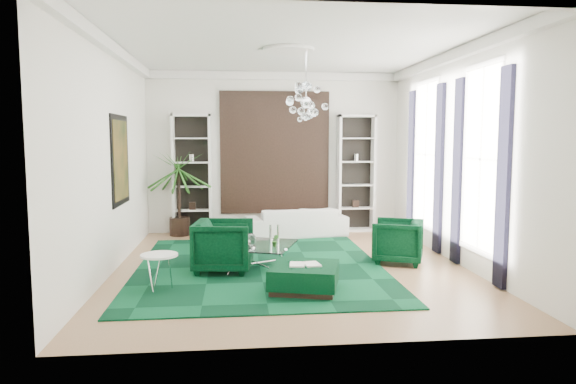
{
  "coord_description": "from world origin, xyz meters",
  "views": [
    {
      "loc": [
        -0.95,
        -8.78,
        2.22
      ],
      "look_at": [
        0.01,
        0.5,
        1.26
      ],
      "focal_mm": 32.0,
      "sensor_mm": 36.0,
      "label": 1
    }
  ],
  "objects": [
    {
      "name": "rug",
      "position": [
        -0.54,
        -0.02,
        0.01
      ],
      "size": [
        4.2,
        5.0,
        0.02
      ],
      "primitive_type": "cube",
      "color": "black",
      "rests_on": "floor"
    },
    {
      "name": "curtain_near_a",
      "position": [
        2.96,
        -1.68,
        1.65
      ],
      "size": [
        0.07,
        0.3,
        3.25
      ],
      "primitive_type": "cube",
      "color": "black",
      "rests_on": "floor"
    },
    {
      "name": "wall_right",
      "position": [
        3.01,
        0.0,
        1.9
      ],
      "size": [
        0.02,
        7.0,
        3.8
      ],
      "primitive_type": "cube",
      "color": "white",
      "rests_on": "ground"
    },
    {
      "name": "sofa",
      "position": [
        0.44,
        2.75,
        0.33
      ],
      "size": [
        2.37,
        1.22,
        0.66
      ],
      "primitive_type": "imported",
      "rotation": [
        0.0,
        0.0,
        3.3
      ],
      "color": "white",
      "rests_on": "floor"
    },
    {
      "name": "window_far",
      "position": [
        2.99,
        1.5,
        1.9
      ],
      "size": [
        0.03,
        1.1,
        2.9
      ],
      "primitive_type": "cube",
      "color": "white",
      "rests_on": "wall_right"
    },
    {
      "name": "armchair_right",
      "position": [
        1.95,
        0.06,
        0.39
      ],
      "size": [
        1.12,
        1.11,
        0.78
      ],
      "primitive_type": "imported",
      "rotation": [
        0.0,
        0.0,
        -1.97
      ],
      "color": "black",
      "rests_on": "floor"
    },
    {
      "name": "ceiling_medallion",
      "position": [
        0.0,
        0.3,
        3.77
      ],
      "size": [
        0.9,
        0.9,
        0.05
      ],
      "primitive_type": "cylinder",
      "color": "white",
      "rests_on": "ceiling"
    },
    {
      "name": "palm",
      "position": [
        -2.24,
        3.15,
        1.26
      ],
      "size": [
        1.82,
        1.82,
        2.51
      ],
      "primitive_type": null,
      "rotation": [
        0.0,
        0.0,
        0.18
      ],
      "color": "#29661E",
      "rests_on": "floor"
    },
    {
      "name": "table_plant",
      "position": [
        -0.29,
        -0.31,
        0.52
      ],
      "size": [
        0.13,
        0.12,
        0.21
      ],
      "primitive_type": "imported",
      "rotation": [
        0.0,
        0.0,
        -0.18
      ],
      "color": "#29661E",
      "rests_on": "coffee_table"
    },
    {
      "name": "window_near",
      "position": [
        2.99,
        -0.9,
        1.9
      ],
      "size": [
        0.03,
        1.1,
        2.9
      ],
      "primitive_type": "cube",
      "color": "white",
      "rests_on": "wall_right"
    },
    {
      "name": "coffee_table",
      "position": [
        -0.59,
        -0.06,
        0.21
      ],
      "size": [
        1.54,
        1.54,
        0.42
      ],
      "primitive_type": null,
      "rotation": [
        0.0,
        0.0,
        -0.34
      ],
      "color": "white",
      "rests_on": "floor"
    },
    {
      "name": "ottoman_front",
      "position": [
        0.05,
        -1.48,
        0.19
      ],
      "size": [
        1.18,
        1.18,
        0.38
      ],
      "primitive_type": "cube",
      "rotation": [
        0.0,
        0.0,
        -0.27
      ],
      "color": "black",
      "rests_on": "floor"
    },
    {
      "name": "book",
      "position": [
        0.05,
        -1.48,
        0.4
      ],
      "size": [
        0.46,
        0.3,
        0.03
      ],
      "primitive_type": "cube",
      "color": "white",
      "rests_on": "ottoman_front"
    },
    {
      "name": "wall_front",
      "position": [
        0.0,
        -3.51,
        1.9
      ],
      "size": [
        6.0,
        0.02,
        3.8
      ],
      "primitive_type": "cube",
      "color": "white",
      "rests_on": "ground"
    },
    {
      "name": "ottoman_side",
      "position": [
        -1.12,
        2.53,
        0.2
      ],
      "size": [
        0.99,
        0.99,
        0.39
      ],
      "primitive_type": "cube",
      "rotation": [
        0.0,
        0.0,
        0.14
      ],
      "color": "black",
      "rests_on": "floor"
    },
    {
      "name": "tapestry",
      "position": [
        0.0,
        3.46,
        1.9
      ],
      "size": [
        2.5,
        0.06,
        2.8
      ],
      "primitive_type": "cube",
      "color": "black",
      "rests_on": "wall_back"
    },
    {
      "name": "armchair_left",
      "position": [
        -1.15,
        -0.24,
        0.44
      ],
      "size": [
        1.06,
        1.04,
        0.87
      ],
      "primitive_type": "imported",
      "rotation": [
        0.0,
        0.0,
        1.45
      ],
      "color": "black",
      "rests_on": "floor"
    },
    {
      "name": "curtain_far_a",
      "position": [
        2.96,
        0.72,
        1.65
      ],
      "size": [
        0.07,
        0.3,
        3.25
      ],
      "primitive_type": "cube",
      "color": "black",
      "rests_on": "floor"
    },
    {
      "name": "wall_left",
      "position": [
        -3.01,
        0.0,
        1.9
      ],
      "size": [
        0.02,
        7.0,
        3.8
      ],
      "primitive_type": "cube",
      "color": "white",
      "rests_on": "ground"
    },
    {
      "name": "wall_back",
      "position": [
        0.0,
        3.51,
        1.9
      ],
      "size": [
        6.0,
        0.02,
        3.8
      ],
      "primitive_type": "cube",
      "color": "white",
      "rests_on": "ground"
    },
    {
      "name": "chandelier",
      "position": [
        0.29,
        0.17,
        2.85
      ],
      "size": [
        0.92,
        0.92,
        0.73
      ],
      "primitive_type": null,
      "rotation": [
        0.0,
        0.0,
        -0.16
      ],
      "color": "white",
      "rests_on": "ceiling"
    },
    {
      "name": "shelving_left",
      "position": [
        -1.95,
        3.31,
        1.4
      ],
      "size": [
        0.9,
        0.38,
        2.8
      ],
      "primitive_type": null,
      "color": "white",
      "rests_on": "floor"
    },
    {
      "name": "side_table",
      "position": [
        -2.07,
        -1.23,
        0.26
      ],
      "size": [
        0.66,
        0.66,
        0.52
      ],
      "primitive_type": "cylinder",
      "rotation": [
        0.0,
        0.0,
        -0.23
      ],
      "color": "white",
      "rests_on": "floor"
    },
    {
      "name": "painting",
      "position": [
        -2.97,
        0.6,
        1.85
      ],
      "size": [
        0.04,
        1.3,
        1.6
      ],
      "primitive_type": "cube",
      "color": "black",
      "rests_on": "wall_left"
    },
    {
      "name": "floor",
      "position": [
        0.0,
        0.0,
        -0.01
      ],
      "size": [
        6.0,
        7.0,
        0.02
      ],
      "primitive_type": "cube",
      "color": "#A57D57",
      "rests_on": "ground"
    },
    {
      "name": "curtain_near_b",
      "position": [
        2.96,
        -0.12,
        1.65
      ],
      "size": [
        0.07,
        0.3,
        3.25
      ],
      "primitive_type": "cube",
      "color": "black",
      "rests_on": "floor"
    },
    {
      "name": "curtain_far_b",
      "position": [
        2.96,
        2.28,
        1.65
      ],
      "size": [
        0.07,
        0.3,
        3.25
      ],
      "primitive_type": "cube",
      "color": "black",
      "rests_on": "floor"
    },
    {
      "name": "shelving_right",
      "position": [
        1.95,
        3.31,
        1.4
      ],
      "size": [
        0.9,
        0.38,
        2.8
      ],
      "primitive_type": null,
      "color": "white",
      "rests_on": "floor"
    },
    {
      "name": "crown_molding",
      "position": [
        0.0,
        0.0,
        3.7
      ],
      "size": [
        6.0,
        7.0,
        0.18
      ],
      "primitive_type": null,
      "color": "white",
      "rests_on": "ceiling"
    },
    {
      "name": "ceiling",
      "position": [
        0.0,
        0.0,
        3.81
      ],
      "size": [
        6.0,
        7.0,
        0.02
      ],
      "primitive_type": "cube",
      "color": "white",
      "rests_on": "ground"
    }
  ]
}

